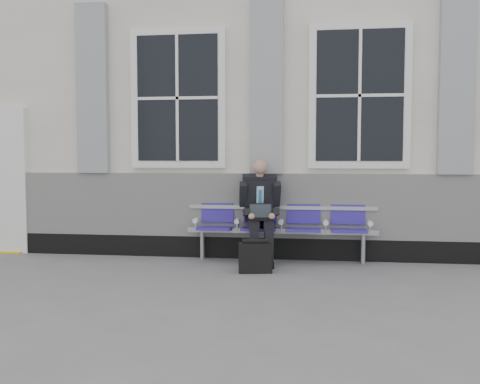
# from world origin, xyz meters

# --- Properties ---
(ground) EXTENTS (70.00, 70.00, 0.00)m
(ground) POSITION_xyz_m (0.00, 0.00, 0.00)
(ground) COLOR slate
(ground) RESTS_ON ground
(station_building) EXTENTS (14.40, 4.40, 4.49)m
(station_building) POSITION_xyz_m (-0.02, 3.47, 2.22)
(station_building) COLOR silver
(station_building) RESTS_ON ground
(bench) EXTENTS (2.60, 0.47, 0.91)m
(bench) POSITION_xyz_m (-0.68, 1.32, 0.55)
(bench) COLOR #9EA0A3
(bench) RESTS_ON ground
(businessman) EXTENTS (0.59, 0.79, 1.40)m
(businessman) POSITION_xyz_m (-0.96, 1.19, 0.76)
(businessman) COLOR black
(businessman) RESTS_ON ground
(briefcase) EXTENTS (0.43, 0.24, 0.42)m
(briefcase) POSITION_xyz_m (-0.96, 0.56, 0.19)
(briefcase) COLOR black
(briefcase) RESTS_ON ground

